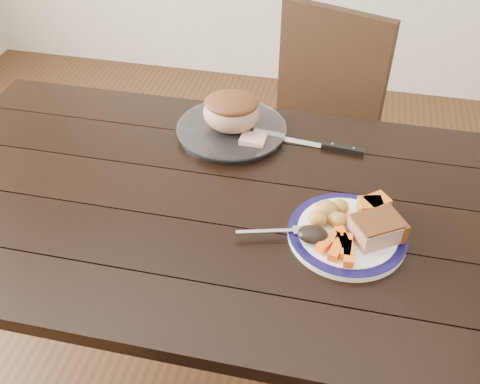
% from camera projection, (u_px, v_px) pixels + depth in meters
% --- Properties ---
extents(ground, '(4.00, 4.00, 0.00)m').
position_uv_depth(ground, '(219.00, 361.00, 1.84)').
color(ground, '#472B16').
rests_on(ground, ground).
extents(dining_table, '(1.60, 0.91, 0.75)m').
position_uv_depth(dining_table, '(212.00, 224.00, 1.41)').
color(dining_table, black).
rests_on(dining_table, ground).
extents(chair_far, '(0.54, 0.55, 0.93)m').
position_uv_depth(chair_far, '(314.00, 125.00, 2.01)').
color(chair_far, black).
rests_on(chair_far, ground).
extents(dinner_plate, '(0.27, 0.27, 0.02)m').
position_uv_depth(dinner_plate, '(347.00, 235.00, 1.24)').
color(dinner_plate, white).
rests_on(dinner_plate, dining_table).
extents(plate_rim, '(0.27, 0.27, 0.02)m').
position_uv_depth(plate_rim, '(347.00, 232.00, 1.23)').
color(plate_rim, '#0E0B38').
rests_on(plate_rim, dinner_plate).
extents(serving_platter, '(0.31, 0.31, 0.02)m').
position_uv_depth(serving_platter, '(232.00, 131.00, 1.56)').
color(serving_platter, white).
rests_on(serving_platter, dining_table).
extents(pork_slice, '(0.13, 0.13, 0.05)m').
position_uv_depth(pork_slice, '(376.00, 229.00, 1.20)').
color(pork_slice, tan).
rests_on(pork_slice, dinner_plate).
extents(roasted_potatoes, '(0.09, 0.09, 0.05)m').
position_uv_depth(roasted_potatoes, '(330.00, 213.00, 1.25)').
color(roasted_potatoes, gold).
rests_on(roasted_potatoes, dinner_plate).
extents(carrot_batons, '(0.09, 0.11, 0.02)m').
position_uv_depth(carrot_batons, '(340.00, 246.00, 1.18)').
color(carrot_batons, orange).
rests_on(carrot_batons, dinner_plate).
extents(pumpkin_wedges, '(0.08, 0.08, 0.04)m').
position_uv_depth(pumpkin_wedges, '(373.00, 206.00, 1.27)').
color(pumpkin_wedges, orange).
rests_on(pumpkin_wedges, dinner_plate).
extents(dark_mushroom, '(0.07, 0.05, 0.03)m').
position_uv_depth(dark_mushroom, '(313.00, 235.00, 1.20)').
color(dark_mushroom, black).
rests_on(dark_mushroom, dinner_plate).
extents(fork, '(0.18, 0.07, 0.00)m').
position_uv_depth(fork, '(280.00, 231.00, 1.23)').
color(fork, silver).
rests_on(fork, dinner_plate).
extents(roast_joint, '(0.16, 0.14, 0.11)m').
position_uv_depth(roast_joint, '(231.00, 113.00, 1.52)').
color(roast_joint, tan).
rests_on(roast_joint, serving_platter).
extents(cut_slice, '(0.07, 0.06, 0.02)m').
position_uv_depth(cut_slice, '(253.00, 140.00, 1.50)').
color(cut_slice, tan).
rests_on(cut_slice, serving_platter).
extents(carving_knife, '(0.32, 0.05, 0.01)m').
position_uv_depth(carving_knife, '(329.00, 146.00, 1.51)').
color(carving_knife, silver).
rests_on(carving_knife, dining_table).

